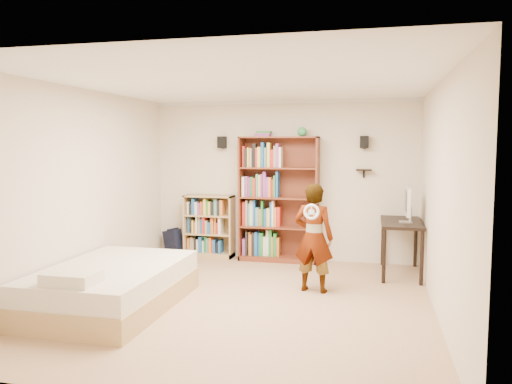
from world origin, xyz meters
The scene contains 14 objects.
ground centered at (0.00, 0.00, 0.00)m, with size 4.50×5.00×0.01m, color tan.
room_shell centered at (0.00, 0.00, 1.76)m, with size 4.52×5.02×2.71m.
crown_molding centered at (0.00, 0.00, 2.67)m, with size 4.50×5.00×0.06m.
speaker_left centered at (-1.05, 2.40, 2.00)m, with size 0.14×0.12×0.20m, color black.
speaker_right centered at (1.35, 2.40, 2.00)m, with size 0.14×0.12×0.20m, color black.
wall_shelf centered at (1.35, 2.41, 1.55)m, with size 0.25×0.16×0.03m, color black.
tall_bookshelf centered at (-0.03, 2.31, 1.05)m, with size 1.32×0.39×2.09m, color maroon, non-canonical shape.
low_bookshelf centered at (-1.27, 2.34, 0.54)m, with size 0.86×0.32×1.08m, color tan, non-canonical shape.
computer_desk centered at (1.93, 1.85, 0.41)m, with size 0.60×1.19×0.81m, color black, non-canonical shape.
imac centered at (1.99, 1.73, 1.07)m, with size 0.10×0.52×0.52m, color silver, non-canonical shape.
daybed centered at (-1.53, -0.55, 0.32)m, with size 1.41×2.17×0.64m, color beige, non-canonical shape.
person centered at (0.75, 0.68, 0.73)m, with size 0.53×0.35×1.45m, color black.
wii_wheel centered at (0.75, 0.41, 1.11)m, with size 0.21×0.21×0.04m, color silver.
navy_bag centered at (-1.94, 2.32, 0.23)m, with size 0.35×0.22×0.47m, color black, non-canonical shape.
Camera 1 is at (1.52, -5.86, 1.96)m, focal length 35.00 mm.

